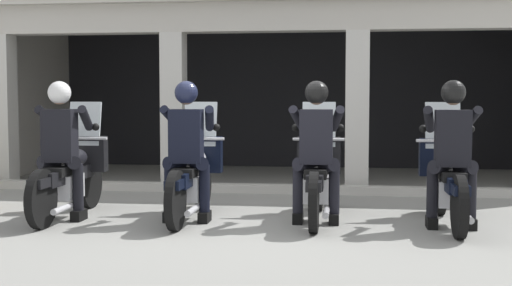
% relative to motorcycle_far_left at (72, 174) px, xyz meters
% --- Properties ---
extents(ground_plane, '(80.00, 80.00, 0.00)m').
position_rel_motorcycle_far_left_xyz_m(ground_plane, '(2.17, 2.66, -0.50)').
color(ground_plane, gray).
extents(station_building, '(9.59, 3.96, 3.00)m').
position_rel_motorcycle_far_left_xyz_m(station_building, '(1.96, 4.68, 1.40)').
color(station_building, black).
rests_on(station_building, ground).
extents(kerb_strip, '(9.09, 0.24, 0.12)m').
position_rel_motorcycle_far_left_xyz_m(kerb_strip, '(1.96, 2.23, -0.44)').
color(kerb_strip, '#B7B5AD').
rests_on(kerb_strip, ground).
extents(motorcycle_far_left, '(0.62, 2.04, 1.35)m').
position_rel_motorcycle_far_left_xyz_m(motorcycle_far_left, '(0.00, 0.00, 0.00)').
color(motorcycle_far_left, black).
rests_on(motorcycle_far_left, ground).
extents(police_officer_far_left, '(0.63, 0.61, 1.58)m').
position_rel_motorcycle_far_left_xyz_m(police_officer_far_left, '(-0.00, -0.28, 0.44)').
color(police_officer_far_left, black).
rests_on(police_officer_far_left, ground).
extents(motorcycle_center_left, '(0.62, 2.04, 1.35)m').
position_rel_motorcycle_far_left_xyz_m(motorcycle_center_left, '(1.44, 0.08, 0.00)').
color(motorcycle_center_left, black).
rests_on(motorcycle_center_left, ground).
extents(police_officer_center_left, '(0.63, 0.61, 1.58)m').
position_rel_motorcycle_far_left_xyz_m(police_officer_center_left, '(1.44, -0.20, 0.44)').
color(police_officer_center_left, black).
rests_on(police_officer_center_left, ground).
extents(motorcycle_center_right, '(0.62, 2.04, 1.35)m').
position_rel_motorcycle_far_left_xyz_m(motorcycle_center_right, '(2.89, 0.16, 0.00)').
color(motorcycle_center_right, black).
rests_on(motorcycle_center_right, ground).
extents(police_officer_center_right, '(0.63, 0.61, 1.58)m').
position_rel_motorcycle_far_left_xyz_m(police_officer_center_right, '(2.89, -0.12, 0.44)').
color(police_officer_center_right, black).
rests_on(police_officer_center_right, ground).
extents(motorcycle_far_right, '(0.62, 2.04, 1.35)m').
position_rel_motorcycle_far_left_xyz_m(motorcycle_far_right, '(4.33, 0.06, 0.00)').
color(motorcycle_far_right, black).
rests_on(motorcycle_far_right, ground).
extents(police_officer_far_right, '(0.63, 0.61, 1.58)m').
position_rel_motorcycle_far_left_xyz_m(police_officer_far_right, '(4.33, -0.23, 0.44)').
color(police_officer_far_right, black).
rests_on(police_officer_far_right, ground).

